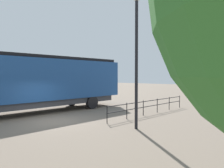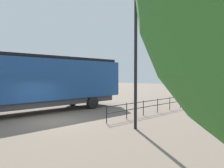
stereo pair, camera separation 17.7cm
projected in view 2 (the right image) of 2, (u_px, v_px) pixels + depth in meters
name	position (u px, v px, depth m)	size (l,w,h in m)	color
ground_plane	(54.00, 121.00, 13.71)	(120.00, 120.00, 0.00)	#756656
locomotive	(27.00, 81.00, 16.17)	(3.16, 16.92, 4.23)	navy
lamp_post	(136.00, 37.00, 11.50)	(0.49, 0.49, 7.06)	black
platform_fence	(151.00, 105.00, 16.18)	(0.05, 8.98, 1.05)	black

